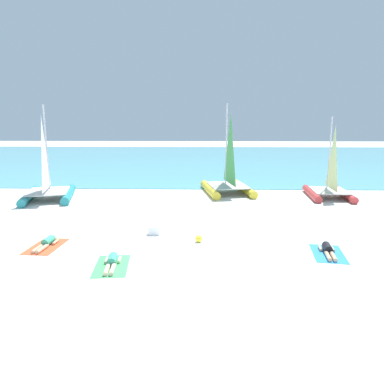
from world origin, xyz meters
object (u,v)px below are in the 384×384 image
Objects in this scene: towel_right at (328,254)px; sunbather_right at (328,250)px; sailboat_red at (329,186)px; sailboat_yellow at (228,180)px; sunbather_middle at (112,262)px; beach_ball at (199,239)px; cooler_box at (154,230)px; sunbather_left at (47,243)px; towel_middle at (112,266)px; sailboat_teal at (48,186)px; towel_left at (46,246)px.

sunbather_right is (0.01, 0.07, 0.13)m from towel_right.
sunbather_right is (-3.34, -9.68, -0.62)m from sailboat_red.
sunbather_middle is (-4.74, -12.22, -0.74)m from sailboat_yellow.
beach_ball is (2.91, 2.41, 0.02)m from sunbather_middle.
sailboat_red is (6.27, -1.21, -0.12)m from sailboat_yellow.
cooler_box is (-1.91, 0.94, 0.03)m from beach_ball.
sunbather_middle is 3.77m from beach_ball.
sunbather_left is 3.54m from towel_middle.
sailboat_teal is at bearing 116.08° from sunbather_left.
sunbather_right is at bearing -84.47° from sailboat_yellow.
towel_left is (-7.74, -10.49, -0.87)m from sailboat_yellow.
cooler_box is at bearing -56.64° from sailboat_teal.
towel_middle is 6.46× the size of beach_ball.
sunbather_middle reaches higher than beach_ball.
sunbather_left is 1.00× the size of sunbather_right.
towel_right is 6.46× the size of beach_ball.
towel_right is 0.14m from sunbather_right.
cooler_box is (4.00, 1.55, 0.05)m from sunbather_left.
sailboat_yellow is 13.20m from towel_middle.
sunbather_left is 3.13× the size of cooler_box.
cooler_box reaches higher than towel_right.
sunbather_middle is (-11.01, -11.01, -0.62)m from sailboat_red.
towel_middle is 7.76m from towel_right.
sailboat_yellow is at bearing -3.32° from sailboat_teal.
sailboat_teal is 11.43× the size of cooler_box.
sunbather_right reaches higher than towel_middle.
sailboat_red is 2.66× the size of towel_middle.
sunbather_right is (2.93, -10.89, -0.74)m from sailboat_yellow.
sunbather_right is 3.13× the size of cooler_box.
sailboat_teal is at bearing 116.22° from sunbather_middle.
sunbather_middle is 3.50m from cooler_box.
towel_right is (10.66, -0.47, 0.00)m from towel_left.
sailboat_yellow is at bearing 57.00° from sunbather_left.
sailboat_yellow is 3.75× the size of sunbather_right.
sailboat_yellow is at bearing 53.59° from towel_left.
sunbather_left and sunbather_middle have the same top height.
towel_left is at bearing 143.59° from sunbather_middle.
cooler_box reaches higher than towel_left.
sailboat_yellow reaches higher than sunbather_left.
sunbather_middle is (-0.01, 0.07, 0.13)m from towel_middle.
towel_left is at bearing -173.52° from beach_ball.
sailboat_teal is 16.55m from towel_right.
towel_middle is (-4.73, -12.29, -0.87)m from sailboat_yellow.
towel_middle is 3.81m from beach_ball.
cooler_box is at bearing 24.76° from sunbather_left.
beach_ball is 2.13m from cooler_box.
towel_right is at bearing 0.70° from sunbather_left.
towel_middle is 1.00× the size of towel_right.
sunbather_left is 4.29m from cooler_box.
sailboat_red is 3.22× the size of sunbather_right.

